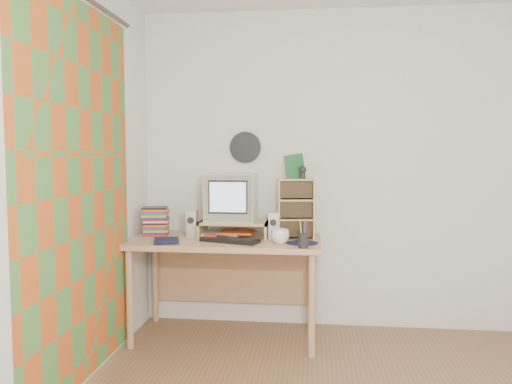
% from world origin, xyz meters
% --- Properties ---
extents(back_wall, '(3.50, 0.00, 3.50)m').
position_xyz_m(back_wall, '(0.00, 1.75, 1.25)').
color(back_wall, white).
rests_on(back_wall, floor).
extents(left_wall, '(0.00, 3.50, 3.50)m').
position_xyz_m(left_wall, '(-1.75, 0.00, 1.25)').
color(left_wall, white).
rests_on(left_wall, floor).
extents(curtain, '(0.00, 2.20, 2.20)m').
position_xyz_m(curtain, '(-1.71, 0.48, 1.15)').
color(curtain, '#BF531B').
rests_on(curtain, left_wall).
extents(wall_disc, '(0.25, 0.02, 0.25)m').
position_xyz_m(wall_disc, '(-0.93, 1.73, 1.43)').
color(wall_disc, black).
rests_on(wall_disc, back_wall).
extents(desk, '(1.40, 0.70, 0.75)m').
position_xyz_m(desk, '(-1.03, 1.44, 0.62)').
color(desk, tan).
rests_on(desk, floor).
extents(monitor_riser, '(0.52, 0.30, 0.12)m').
position_xyz_m(monitor_riser, '(-0.98, 1.48, 0.84)').
color(monitor_riser, tan).
rests_on(monitor_riser, desk).
extents(crt_monitor, '(0.38, 0.38, 0.36)m').
position_xyz_m(crt_monitor, '(-1.01, 1.53, 1.05)').
color(crt_monitor, silver).
rests_on(crt_monitor, monitor_riser).
extents(speaker_left, '(0.08, 0.08, 0.20)m').
position_xyz_m(speaker_left, '(-1.30, 1.43, 0.85)').
color(speaker_left, silver).
rests_on(speaker_left, desk).
extents(speaker_right, '(0.08, 0.08, 0.20)m').
position_xyz_m(speaker_right, '(-0.68, 1.41, 0.85)').
color(speaker_right, silver).
rests_on(speaker_right, desk).
extents(keyboard, '(0.45, 0.28, 0.03)m').
position_xyz_m(keyboard, '(-0.98, 1.24, 0.76)').
color(keyboard, black).
rests_on(keyboard, desk).
extents(dvd_stack, '(0.21, 0.16, 0.26)m').
position_xyz_m(dvd_stack, '(-1.59, 1.47, 0.88)').
color(dvd_stack, brown).
rests_on(dvd_stack, desk).
extents(cd_rack, '(0.28, 0.18, 0.45)m').
position_xyz_m(cd_rack, '(-0.51, 1.46, 0.97)').
color(cd_rack, tan).
rests_on(cd_rack, desk).
extents(mug, '(0.16, 0.16, 0.10)m').
position_xyz_m(mug, '(-0.62, 1.22, 0.80)').
color(mug, white).
rests_on(mug, desk).
extents(diary, '(0.25, 0.22, 0.04)m').
position_xyz_m(diary, '(-1.51, 1.17, 0.77)').
color(diary, '#0E1135').
rests_on(diary, desk).
extents(mousepad, '(0.26, 0.26, 0.00)m').
position_xyz_m(mousepad, '(-0.46, 1.25, 0.75)').
color(mousepad, '#0F1B34').
rests_on(mousepad, desk).
extents(pen_cup, '(0.08, 0.08, 0.14)m').
position_xyz_m(pen_cup, '(-0.45, 1.07, 0.82)').
color(pen_cup, black).
rests_on(pen_cup, desk).
extents(papers, '(0.30, 0.22, 0.04)m').
position_xyz_m(papers, '(-1.04, 1.49, 0.77)').
color(papers, silver).
rests_on(papers, desk).
extents(red_box, '(0.10, 0.08, 0.04)m').
position_xyz_m(red_box, '(-1.13, 1.28, 0.77)').
color(red_box, '#B72913').
rests_on(red_box, desk).
extents(game_box, '(0.14, 0.06, 0.18)m').
position_xyz_m(game_box, '(-0.53, 1.48, 1.29)').
color(game_box, '#165026').
rests_on(game_box, cd_rack).
extents(webcam, '(0.06, 0.06, 0.09)m').
position_xyz_m(webcam, '(-0.46, 1.44, 1.24)').
color(webcam, black).
rests_on(webcam, cd_rack).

